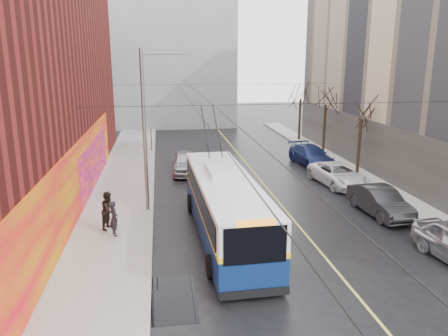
% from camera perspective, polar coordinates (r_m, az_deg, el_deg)
% --- Properties ---
extents(ground, '(140.00, 140.00, 0.00)m').
position_cam_1_polar(ground, '(17.03, 11.95, -16.05)').
color(ground, black).
rests_on(ground, ground).
extents(sidewalk_left, '(4.00, 60.00, 0.15)m').
position_cam_1_polar(sidewalk_left, '(27.18, -13.40, -4.23)').
color(sidewalk_left, gray).
rests_on(sidewalk_left, ground).
extents(sidewalk_right, '(2.00, 60.00, 0.15)m').
position_cam_1_polar(sidewalk_right, '(30.67, 20.11, -2.60)').
color(sidewalk_right, gray).
rests_on(sidewalk_right, ground).
extents(lane_line, '(0.12, 50.00, 0.01)m').
position_cam_1_polar(lane_line, '(29.81, 5.44, -2.40)').
color(lane_line, '#BFB74C').
rests_on(lane_line, ground).
extents(building_far, '(20.50, 12.10, 18.00)m').
position_cam_1_polar(building_far, '(58.71, -9.25, 14.55)').
color(building_far, gray).
rests_on(building_far, ground).
extents(streetlight_pole, '(2.65, 0.60, 9.00)m').
position_cam_1_polar(streetlight_pole, '(24.00, -10.00, 5.26)').
color(streetlight_pole, slate).
rests_on(streetlight_pole, ground).
extents(catenary_wires, '(18.00, 60.00, 0.22)m').
position_cam_1_polar(catenary_wires, '(28.72, -2.60, 9.72)').
color(catenary_wires, black).
extents(tree_near, '(3.20, 3.20, 6.40)m').
position_cam_1_polar(tree_near, '(33.23, 17.58, 7.49)').
color(tree_near, black).
rests_on(tree_near, ground).
extents(tree_mid, '(3.20, 3.20, 6.68)m').
position_cam_1_polar(tree_mid, '(39.59, 13.20, 9.16)').
color(tree_mid, black).
rests_on(tree_mid, ground).
extents(tree_far, '(3.20, 3.20, 6.57)m').
position_cam_1_polar(tree_far, '(46.16, 10.00, 9.85)').
color(tree_far, black).
rests_on(tree_far, ground).
extents(puddle, '(2.45, 3.34, 0.01)m').
position_cam_1_polar(puddle, '(16.64, -8.07, -16.61)').
color(puddle, black).
rests_on(puddle, ground).
extents(pigeons_flying, '(3.27, 0.44, 2.51)m').
position_cam_1_polar(pigeons_flying, '(23.75, -1.90, 12.09)').
color(pigeons_flying, slate).
extents(trolleybus, '(3.11, 12.25, 5.76)m').
position_cam_1_polar(trolleybus, '(21.01, 0.14, -4.93)').
color(trolleybus, navy).
rests_on(trolleybus, ground).
extents(parked_car_b, '(1.97, 4.82, 1.56)m').
position_cam_1_polar(parked_car_b, '(25.71, 19.71, -4.11)').
color(parked_car_b, '#29292B').
rests_on(parked_car_b, ground).
extents(parked_car_c, '(3.05, 5.57, 1.48)m').
position_cam_1_polar(parked_car_c, '(30.85, 14.70, -0.82)').
color(parked_car_c, white).
rests_on(parked_car_c, ground).
extents(parked_car_d, '(2.80, 5.61, 1.56)m').
position_cam_1_polar(parked_car_d, '(36.17, 11.29, 1.63)').
color(parked_car_d, navy).
rests_on(parked_car_d, ground).
extents(following_car, '(2.11, 4.91, 1.65)m').
position_cam_1_polar(following_car, '(33.06, -5.08, 0.75)').
color(following_car, '#A7A6AB').
rests_on(following_car, ground).
extents(pedestrian_a, '(0.62, 0.74, 1.73)m').
position_cam_1_polar(pedestrian_a, '(21.71, -14.17, -6.39)').
color(pedestrian_a, black).
rests_on(pedestrian_a, sidewalk_left).
extents(pedestrian_b, '(1.05, 1.15, 1.93)m').
position_cam_1_polar(pedestrian_b, '(22.58, -14.81, -5.35)').
color(pedestrian_b, black).
rests_on(pedestrian_b, sidewalk_left).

